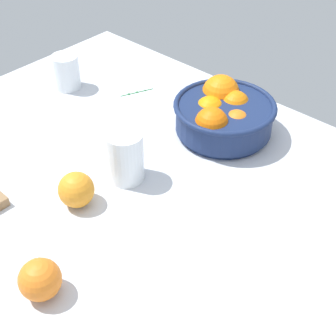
{
  "coord_description": "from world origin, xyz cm",
  "views": [
    {
      "loc": [
        49.08,
        -51.15,
        65.93
      ],
      "look_at": [
        2.71,
        0.03,
        8.64
      ],
      "focal_mm": 53.3,
      "sensor_mm": 36.0,
      "label": 1
    }
  ],
  "objects_px": {
    "second_glass": "(67,74)",
    "fruit_bowl": "(223,114)",
    "juice_glass": "(126,159)",
    "loose_orange_3": "(40,280)",
    "loose_orange_2": "(76,190)"
  },
  "relations": [
    {
      "from": "second_glass",
      "to": "loose_orange_2",
      "type": "bearing_deg",
      "value": -36.71
    },
    {
      "from": "juice_glass",
      "to": "loose_orange_3",
      "type": "xyz_separation_m",
      "value": [
        0.11,
        -0.29,
        -0.01
      ]
    },
    {
      "from": "second_glass",
      "to": "loose_orange_2",
      "type": "distance_m",
      "value": 0.44
    },
    {
      "from": "fruit_bowl",
      "to": "juice_glass",
      "type": "bearing_deg",
      "value": -100.49
    },
    {
      "from": "second_glass",
      "to": "juice_glass",
      "type": "bearing_deg",
      "value": -21.61
    },
    {
      "from": "loose_orange_2",
      "to": "loose_orange_3",
      "type": "distance_m",
      "value": 0.21
    },
    {
      "from": "second_glass",
      "to": "fruit_bowl",
      "type": "bearing_deg",
      "value": 14.54
    },
    {
      "from": "fruit_bowl",
      "to": "second_glass",
      "type": "distance_m",
      "value": 0.43
    },
    {
      "from": "juice_glass",
      "to": "fruit_bowl",
      "type": "bearing_deg",
      "value": 79.51
    },
    {
      "from": "fruit_bowl",
      "to": "second_glass",
      "type": "xyz_separation_m",
      "value": [
        -0.41,
        -0.11,
        -0.01
      ]
    },
    {
      "from": "second_glass",
      "to": "loose_orange_3",
      "type": "distance_m",
      "value": 0.64
    },
    {
      "from": "juice_glass",
      "to": "second_glass",
      "type": "relative_size",
      "value": 1.22
    },
    {
      "from": "juice_glass",
      "to": "second_glass",
      "type": "bearing_deg",
      "value": 158.39
    },
    {
      "from": "second_glass",
      "to": "loose_orange_2",
      "type": "relative_size",
      "value": 1.28
    },
    {
      "from": "loose_orange_2",
      "to": "fruit_bowl",
      "type": "bearing_deg",
      "value": 80.68
    }
  ]
}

